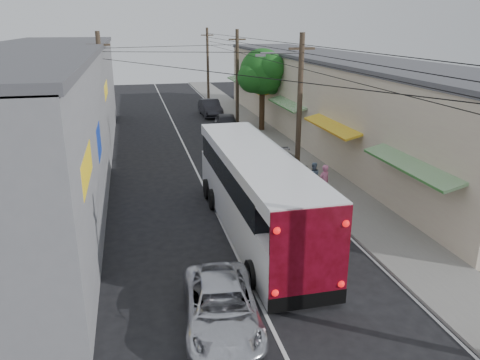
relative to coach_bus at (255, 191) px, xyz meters
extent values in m
plane|color=black|center=(-1.20, -7.13, -1.82)|extent=(120.00, 120.00, 0.00)
cube|color=slate|center=(5.30, 12.87, -1.76)|extent=(3.00, 80.00, 0.12)
cube|color=beige|center=(9.80, 14.87, 1.18)|extent=(6.00, 40.00, 6.00)
cube|color=#4C4C51|center=(9.80, 14.87, 4.28)|extent=(6.20, 40.00, 0.30)
cube|color=#1E7B1B|center=(6.50, -1.13, 1.08)|extent=(1.39, 6.00, 0.46)
cube|color=orange|center=(6.50, 6.87, 1.08)|extent=(1.39, 6.00, 0.46)
cube|color=#1E7B1B|center=(6.50, 14.87, 1.08)|extent=(1.39, 6.00, 0.46)
cube|color=orange|center=(6.50, 22.87, 1.08)|extent=(1.39, 6.00, 0.46)
cube|color=#1E7B1B|center=(6.50, 30.87, 1.08)|extent=(1.39, 6.00, 0.46)
cube|color=gray|center=(-9.70, 10.87, 1.68)|extent=(7.00, 36.00, 7.00)
cube|color=#4C4C51|center=(-9.70, 10.87, 5.28)|extent=(7.20, 36.00, 0.30)
cube|color=yellow|center=(-6.25, -3.13, 2.38)|extent=(0.12, 3.50, 1.00)
cube|color=#1433A5|center=(-6.25, 2.87, 1.78)|extent=(0.12, 2.20, 1.40)
cube|color=yellow|center=(-6.25, 12.87, 2.68)|extent=(0.12, 4.00, 0.90)
cylinder|color=#473828|center=(4.00, 5.87, 2.18)|extent=(0.28, 0.28, 8.00)
cube|color=#473828|center=(4.00, 5.87, 5.38)|extent=(1.40, 0.12, 0.12)
cylinder|color=#473828|center=(4.00, 20.87, 2.18)|extent=(0.28, 0.28, 8.00)
cube|color=#473828|center=(4.00, 20.87, 5.38)|extent=(1.40, 0.12, 0.12)
cylinder|color=#473828|center=(4.00, 35.87, 2.18)|extent=(0.28, 0.28, 8.00)
cube|color=#473828|center=(4.00, 35.87, 5.38)|extent=(1.40, 0.12, 0.12)
cylinder|color=#473828|center=(-6.40, 12.87, 2.18)|extent=(0.28, 0.28, 8.00)
cube|color=#473828|center=(-6.40, 12.87, 5.38)|extent=(1.40, 0.12, 0.12)
cylinder|color=#59595E|center=(2.90, 5.87, 5.18)|extent=(2.20, 0.10, 0.10)
cube|color=#59595E|center=(1.80, 5.87, 5.08)|extent=(0.50, 0.18, 0.12)
cylinder|color=#3F2B19|center=(5.60, 18.87, 0.18)|extent=(0.44, 0.44, 4.00)
sphere|color=#165217|center=(5.60, 18.87, 2.98)|extent=(3.60, 3.60, 3.60)
sphere|color=#165217|center=(6.60, 19.47, 2.38)|extent=(2.60, 2.60, 2.60)
sphere|color=#165217|center=(4.70, 18.47, 2.58)|extent=(2.40, 2.40, 2.40)
sphere|color=#165217|center=(6.00, 17.87, 3.38)|extent=(2.20, 2.20, 2.20)
sphere|color=#165217|center=(5.30, 19.77, 3.18)|extent=(2.00, 2.00, 2.00)
cube|color=white|center=(0.00, -0.10, -0.66)|extent=(2.60, 12.04, 1.90)
cube|color=black|center=(0.00, 0.40, 0.74)|extent=(2.61, 10.04, 1.00)
cube|color=white|center=(0.00, -0.10, 1.44)|extent=(2.60, 12.04, 0.50)
cube|color=maroon|center=(0.05, -6.13, 0.19)|extent=(2.49, 0.10, 2.91)
cube|color=black|center=(0.05, -6.13, -1.36)|extent=(2.51, 0.12, 0.50)
sphere|color=red|center=(-1.00, -6.17, -0.91)|extent=(0.22, 0.22, 0.22)
sphere|color=red|center=(1.10, -6.15, -0.91)|extent=(0.22, 0.22, 0.22)
sphere|color=red|center=(-1.00, -6.17, 1.09)|extent=(0.22, 0.22, 0.22)
sphere|color=red|center=(1.10, -6.15, 1.09)|extent=(0.22, 0.22, 0.22)
cylinder|color=black|center=(-1.22, -4.32, -1.31)|extent=(0.31, 1.00, 1.00)
cylinder|color=black|center=(1.29, -4.30, -1.31)|extent=(0.31, 1.00, 1.00)
cylinder|color=black|center=(-1.28, 2.89, -1.31)|extent=(0.31, 1.00, 1.00)
cylinder|color=black|center=(1.23, 2.91, -1.31)|extent=(0.31, 1.00, 1.00)
cylinder|color=black|center=(-1.29, 4.40, -1.31)|extent=(0.31, 1.00, 1.00)
cylinder|color=black|center=(1.22, 4.42, -1.31)|extent=(0.31, 1.00, 1.00)
imported|color=silver|center=(-2.60, -6.13, -1.17)|extent=(2.56, 4.81, 1.28)
imported|color=#A4A3AB|center=(3.40, 5.87, -1.09)|extent=(2.10, 5.00, 1.44)
imported|color=#26262B|center=(2.60, 18.42, -1.02)|extent=(2.41, 4.86, 1.59)
imported|color=black|center=(2.60, 26.35, -1.04)|extent=(1.74, 4.76, 1.56)
imported|color=pink|center=(4.25, 2.68, -0.81)|extent=(0.74, 0.60, 1.77)
imported|color=#84A2C1|center=(4.20, 3.97, -0.93)|extent=(0.79, 0.64, 1.53)
camera|label=1|loc=(-4.72, -17.60, 6.60)|focal=35.00mm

